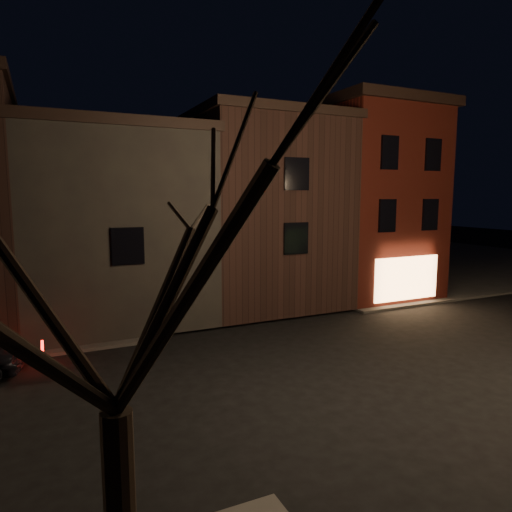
% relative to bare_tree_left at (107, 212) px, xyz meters
% --- Properties ---
extents(ground, '(120.00, 120.00, 0.00)m').
position_rel_bare_tree_left_xyz_m(ground, '(8.00, 7.00, -5.43)').
color(ground, black).
rests_on(ground, ground).
extents(sidewalk_far_right, '(30.00, 30.00, 0.12)m').
position_rel_bare_tree_left_xyz_m(sidewalk_far_right, '(28.00, 27.00, -5.37)').
color(sidewalk_far_right, '#2D2B28').
rests_on(sidewalk_far_right, ground).
extents(corner_building, '(6.50, 8.50, 10.50)m').
position_rel_bare_tree_left_xyz_m(corner_building, '(16.00, 16.47, -0.03)').
color(corner_building, '#4D140D').
rests_on(corner_building, ground).
extents(row_building_a, '(7.30, 10.30, 9.40)m').
position_rel_bare_tree_left_xyz_m(row_building_a, '(9.50, 17.50, -0.60)').
color(row_building_a, black).
rests_on(row_building_a, ground).
extents(row_building_b, '(7.80, 10.30, 8.40)m').
position_rel_bare_tree_left_xyz_m(row_building_b, '(2.25, 17.50, -1.10)').
color(row_building_b, black).
rests_on(row_building_b, ground).
extents(bare_tree_left, '(5.60, 5.60, 7.50)m').
position_rel_bare_tree_left_xyz_m(bare_tree_left, '(0.00, 0.00, 0.00)').
color(bare_tree_left, black).
rests_on(bare_tree_left, sidewalk_near_left).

